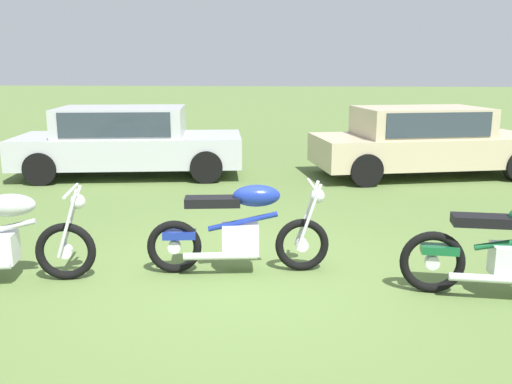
{
  "coord_description": "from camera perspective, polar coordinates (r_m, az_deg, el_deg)",
  "views": [
    {
      "loc": [
        0.57,
        -5.67,
        2.24
      ],
      "look_at": [
        0.01,
        1.23,
        0.67
      ],
      "focal_mm": 38.77,
      "sensor_mm": 36.0,
      "label": 1
    }
  ],
  "objects": [
    {
      "name": "motorcycle_blue",
      "position": [
        6.1,
        -1.58,
        -3.86
      ],
      "size": [
        2.02,
        0.7,
        1.02
      ],
      "rotation": [
        0.0,
        0.0,
        0.13
      ],
      "color": "black",
      "rests_on": "ground"
    },
    {
      "name": "car_silver",
      "position": [
        11.85,
        -13.2,
        5.48
      ],
      "size": [
        4.82,
        2.51,
        1.43
      ],
      "rotation": [
        0.0,
        0.0,
        0.15
      ],
      "color": "#B2B5BA",
      "rests_on": "ground"
    },
    {
      "name": "ground_plane",
      "position": [
        6.12,
        -1.01,
        -8.7
      ],
      "size": [
        120.0,
        120.0,
        0.0
      ],
      "primitive_type": "plane",
      "color": "#567038"
    },
    {
      "name": "car_beige",
      "position": [
        12.02,
        16.87,
        5.37
      ],
      "size": [
        4.9,
        2.86,
        1.43
      ],
      "rotation": [
        0.0,
        0.0,
        0.24
      ],
      "color": "#BCAD8C",
      "rests_on": "ground"
    }
  ]
}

